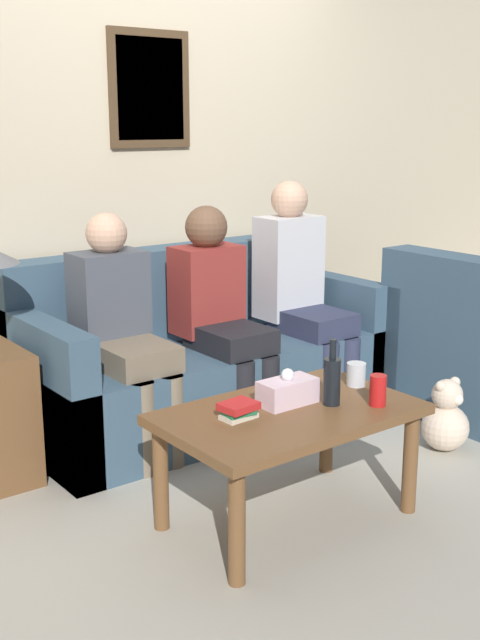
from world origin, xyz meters
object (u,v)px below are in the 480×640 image
Objects in this scene: drinking_glass at (356,374)px; teddy_bear at (446,419)px; wine_bottle at (332,380)px; person_right at (301,287)px; person_middle at (220,309)px; coffee_table at (289,426)px; person_left at (122,326)px; couch_main at (198,362)px.

drinking_glass is 0.27× the size of teddy_bear.
wine_bottle is 2.72× the size of drinking_glass.
teddy_bear is at bearing -82.44° from person_right.
person_middle reaches higher than wine_bottle.
person_right is 3.44× the size of teddy_bear.
person_middle is 0.92× the size of person_right.
person_left reaches higher than coffee_table.
person_middle is at bearing 78.58° from wine_bottle.
person_right is at bearing -1.15° from person_left.
person_right is at bearing 97.56° from teddy_bear.
wine_bottle is at bearing -18.80° from coffee_table.
wine_bottle is 1.12m from person_left.
couch_main is 1.69× the size of person_left.
person_middle reaches higher than drinking_glass.
coffee_table is at bearing 161.20° from wine_bottle.
teddy_bear is (1.05, 0.07, -0.24)m from coffee_table.
person_left reaches higher than teddy_bear.
couch_main is 7.23× the size of wine_bottle.
wine_bottle is at bearing -72.99° from person_left.
couch_main is at bearing 95.48° from person_middle.
coffee_table is at bearing -133.15° from person_right.
coffee_table is at bearing -111.09° from person_middle.
couch_main is at bearing 164.16° from person_right.
drinking_glass is (0.24, 0.11, -0.05)m from wine_bottle.
person_middle reaches higher than person_left.
person_middle is 1.22m from teddy_bear.
couch_main is at bearing 80.98° from wine_bottle.
person_right is (0.93, 0.99, 0.26)m from coffee_table.
teddy_bear is at bearing 3.84° from coffee_table.
couch_main is 5.33× the size of teddy_bear.
teddy_bear is (0.67, -0.91, -0.47)m from person_middle.
coffee_table is 0.81× the size of person_right.
couch_main is 0.69m from person_right.
wine_bottle reaches higher than drinking_glass.
drinking_glass is at bearing -178.05° from teddy_bear.
drinking_glass is 1.12m from person_left.
person_middle is (0.02, -0.18, 0.31)m from couch_main.
person_right reaches higher than teddy_bear.
person_right is at bearing 54.02° from wine_bottle.
drinking_glass reaches higher than teddy_bear.
couch_main is at bearing 122.57° from teddy_bear.
person_middle is at bearing 68.91° from coffee_table.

